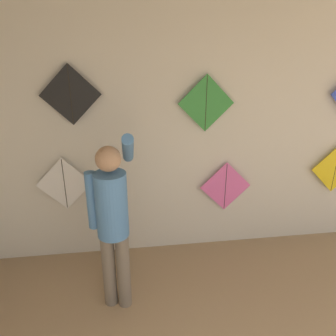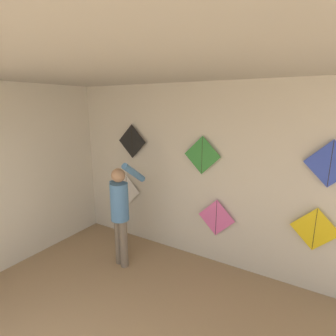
% 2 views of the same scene
% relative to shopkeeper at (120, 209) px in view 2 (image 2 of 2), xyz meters
% --- Properties ---
extents(back_panel, '(5.85, 0.06, 2.80)m').
position_rel_shopkeeper_xyz_m(back_panel, '(1.07, 0.87, 0.46)').
color(back_panel, beige).
rests_on(back_panel, ground).
extents(ceiling_slab, '(5.85, 4.39, 0.04)m').
position_rel_shopkeeper_xyz_m(ceiling_slab, '(1.07, -0.96, 1.88)').
color(ceiling_slab, '#A8A399').
extents(shopkeeper, '(0.41, 0.54, 1.67)m').
position_rel_shopkeeper_xyz_m(shopkeeper, '(0.00, 0.00, 0.00)').
color(shopkeeper, '#726656').
rests_on(shopkeeper, ground).
extents(kite_0, '(0.59, 0.01, 0.59)m').
position_rel_shopkeeper_xyz_m(kite_0, '(-0.52, 0.78, -0.02)').
color(kite_0, white).
extents(kite_1, '(0.59, 0.01, 0.59)m').
position_rel_shopkeeper_xyz_m(kite_1, '(1.24, 0.78, -0.16)').
color(kite_1, pink).
extents(kite_2, '(0.59, 0.01, 0.59)m').
position_rel_shopkeeper_xyz_m(kite_2, '(2.56, 0.78, -0.02)').
color(kite_2, yellow).
extents(kite_3, '(0.59, 0.01, 0.59)m').
position_rel_shopkeeper_xyz_m(kite_3, '(-0.36, 0.78, 0.90)').
color(kite_3, black).
extents(kite_4, '(0.59, 0.01, 0.59)m').
position_rel_shopkeeper_xyz_m(kite_4, '(0.97, 0.78, 0.79)').
color(kite_4, '#338C38').
extents(kite_5, '(0.59, 0.01, 0.59)m').
position_rel_shopkeeper_xyz_m(kite_5, '(2.62, 0.78, 0.85)').
color(kite_5, blue).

